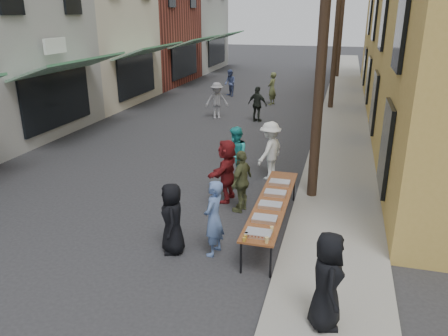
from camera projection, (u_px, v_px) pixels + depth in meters
The scene contains 27 objects.
ground at pixel (116, 228), 10.31m from camera, with size 120.00×120.00×0.00m, color #28282B.
sidewalk at pixel (344, 109), 22.66m from camera, with size 2.20×60.00×0.10m, color gray.
storefront_row at pixel (80, 24), 24.98m from camera, with size 8.00×37.00×9.00m.
utility_pole_near at pixel (324, 26), 10.44m from camera, with size 0.26×0.26×9.00m, color #2D2116.
utility_pole_mid at pixel (338, 18), 21.33m from camera, with size 0.26×0.26×9.00m, color #2D2116.
utility_pole_far at pixel (342, 16), 32.22m from camera, with size 0.26×0.26×9.00m, color #2D2116.
serving_table at pixel (272, 203), 9.92m from camera, with size 0.70×4.00×0.75m.
catering_tray_sausage at pixel (259, 233), 8.40m from camera, with size 0.50×0.33×0.08m, color maroon.
catering_tray_foil_b at pixel (265, 219), 8.99m from camera, with size 0.50×0.33×0.08m, color #B2B2B7.
catering_tray_buns at pixel (270, 205), 9.62m from camera, with size 0.50×0.33×0.08m, color tan.
catering_tray_foil_d at pixel (275, 193), 10.26m from camera, with size 0.50×0.33×0.08m, color #B2B2B7.
catering_tray_buns_end at pixel (280, 183), 10.89m from camera, with size 0.50×0.33×0.08m, color tan.
condiment_jar_a at pixel (244, 239), 8.18m from camera, with size 0.07×0.07×0.08m, color #A57F26.
condiment_jar_b at pixel (245, 237), 8.27m from camera, with size 0.07×0.07×0.08m, color #A57F26.
condiment_jar_c at pixel (246, 234), 8.36m from camera, with size 0.07×0.07×0.08m, color #A57F26.
cup_stack at pixel (267, 240), 8.11m from camera, with size 0.08×0.08×0.12m, color tan.
guest_front_a at pixel (172, 218), 9.05m from camera, with size 0.75×0.49×1.54m, color black.
guest_front_b at pixel (214, 218), 8.95m from camera, with size 0.60×0.39×1.64m, color #546FA4.
guest_front_c at pixel (235, 156), 12.73m from camera, with size 0.83×0.65×1.70m, color #29ABAA.
guest_front_d at pixel (270, 151), 13.08m from camera, with size 1.14×0.66×1.77m, color white.
guest_front_e at pixel (242, 181), 10.94m from camera, with size 0.94×0.39×1.61m, color #505531.
guest_queue_back at pixel (227, 170), 11.56m from camera, with size 1.57×0.50×1.69m, color maroon.
server at pixel (327, 281), 6.71m from camera, with size 0.79×0.52×1.62m, color black.
passerby_left at pixel (217, 101), 20.59m from camera, with size 1.10×0.63×1.71m, color gray.
passerby_mid at pixel (257, 104), 19.97m from camera, with size 0.95×0.40×1.62m, color black.
passerby_right at pixel (272, 89), 23.65m from camera, with size 0.64×0.42×1.75m, color #555E36.
passerby_far at pixel (230, 83), 26.04m from camera, with size 0.77×0.60×1.58m, color #455386.
Camera 1 is at (4.89, -8.22, 4.82)m, focal length 35.00 mm.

